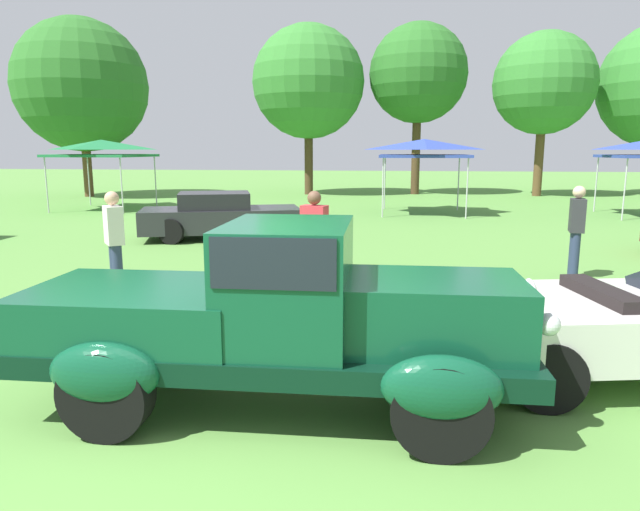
% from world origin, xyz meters
% --- Properties ---
extents(ground_plane, '(120.00, 120.00, 0.00)m').
position_xyz_m(ground_plane, '(0.00, 0.00, 0.00)').
color(ground_plane, '#568C3D').
extents(feature_pickup_truck, '(4.57, 1.89, 1.70)m').
position_xyz_m(feature_pickup_truck, '(0.40, 0.38, 0.87)').
color(feature_pickup_truck, black).
rests_on(feature_pickup_truck, ground_plane).
extents(show_car_charcoal, '(4.44, 2.86, 1.22)m').
position_xyz_m(show_car_charcoal, '(-3.22, 10.04, 0.60)').
color(show_car_charcoal, '#28282D').
rests_on(show_car_charcoal, ground_plane).
extents(spectator_near_truck, '(0.31, 0.44, 1.69)m').
position_xyz_m(spectator_near_truck, '(4.65, 6.29, 0.91)').
color(spectator_near_truck, '#283351').
rests_on(spectator_near_truck, ground_plane).
extents(spectator_between_cars, '(0.44, 0.46, 1.69)m').
position_xyz_m(spectator_between_cars, '(-2.98, 3.90, 0.91)').
color(spectator_between_cars, '#283351').
rests_on(spectator_between_cars, ground_plane).
extents(spectator_by_row, '(0.45, 0.34, 1.69)m').
position_xyz_m(spectator_by_row, '(0.13, 4.44, 0.91)').
color(spectator_by_row, '#9E998E').
rests_on(spectator_by_row, ground_plane).
extents(canopy_tent_left_field, '(3.29, 3.29, 2.71)m').
position_xyz_m(canopy_tent_left_field, '(-10.01, 16.65, 2.42)').
color(canopy_tent_left_field, '#B7B7BC').
rests_on(canopy_tent_left_field, ground_plane).
extents(canopy_tent_center_field, '(3.17, 3.17, 2.71)m').
position_xyz_m(canopy_tent_center_field, '(2.36, 16.82, 2.42)').
color(canopy_tent_center_field, '#B7B7BC').
rests_on(canopy_tent_center_field, ground_plane).
extents(treeline_far_left, '(6.39, 6.39, 8.61)m').
position_xyz_m(treeline_far_left, '(-13.99, 22.45, 5.40)').
color(treeline_far_left, brown).
rests_on(treeline_far_left, ground_plane).
extents(treeline_mid_left, '(5.73, 5.73, 8.60)m').
position_xyz_m(treeline_mid_left, '(-3.21, 25.36, 5.72)').
color(treeline_mid_left, '#47331E').
rests_on(treeline_mid_left, ground_plane).
extents(treeline_center, '(5.03, 5.03, 8.70)m').
position_xyz_m(treeline_center, '(2.36, 26.26, 6.15)').
color(treeline_center, '#47331E').
rests_on(treeline_center, ground_plane).
extents(treeline_mid_right, '(4.99, 4.99, 8.05)m').
position_xyz_m(treeline_mid_right, '(8.50, 25.85, 5.53)').
color(treeline_mid_right, brown).
rests_on(treeline_mid_right, ground_plane).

